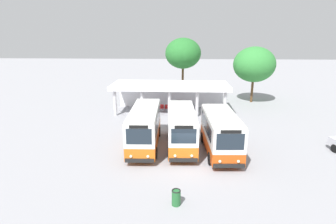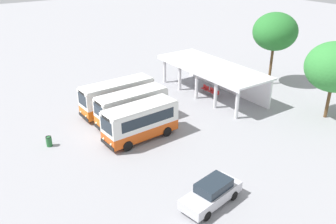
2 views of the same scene
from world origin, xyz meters
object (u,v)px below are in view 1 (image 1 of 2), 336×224
city_bus_nearest_orange (145,126)px  waiting_chair_middle_seat (171,107)px  city_bus_second_in_row (182,127)px  waiting_chair_end_by_column (162,107)px  litter_bin_apron (176,197)px  city_bus_middle_cream (221,132)px  waiting_chair_second_from_end (167,107)px  waiting_chair_fourth_seat (176,108)px  waiting_chair_fifth_seat (181,108)px

city_bus_nearest_orange → waiting_chair_middle_seat: city_bus_nearest_orange is taller
city_bus_second_in_row → waiting_chair_end_by_column: 11.12m
waiting_chair_middle_seat → litter_bin_apron: (1.00, -18.73, -0.07)m
litter_bin_apron → city_bus_middle_cream: bearing=65.1°
city_bus_second_in_row → city_bus_middle_cream: bearing=-16.0°
waiting_chair_second_from_end → litter_bin_apron: size_ratio=0.96×
waiting_chair_fourth_seat → waiting_chair_fifth_seat: size_ratio=1.00×
city_bus_second_in_row → waiting_chair_middle_seat: 10.98m
waiting_chair_fifth_seat → litter_bin_apron: (-0.14, -18.64, -0.07)m
waiting_chair_second_from_end → waiting_chair_fourth_seat: bearing=1.9°
city_bus_nearest_orange → litter_bin_apron: city_bus_nearest_orange is taller
city_bus_middle_cream → waiting_chair_end_by_column: city_bus_middle_cream is taller
city_bus_middle_cream → waiting_chair_middle_seat: city_bus_middle_cream is taller
waiting_chair_fourth_seat → waiting_chair_second_from_end: bearing=-178.1°
waiting_chair_second_from_end → litter_bin_apron: (1.57, -18.62, -0.07)m
litter_bin_apron → waiting_chair_fourth_seat: bearing=91.3°
city_bus_middle_cream → litter_bin_apron: bearing=-114.9°
city_bus_middle_cream → waiting_chair_fourth_seat: size_ratio=7.86×
waiting_chair_middle_seat → city_bus_middle_cream: bearing=-70.0°
waiting_chair_end_by_column → waiting_chair_second_from_end: (0.57, -0.05, 0.00)m
waiting_chair_fourth_seat → litter_bin_apron: bearing=-88.7°
city_bus_second_in_row → waiting_chair_fourth_seat: 10.86m
waiting_chair_second_from_end → waiting_chair_end_by_column: bearing=174.7°
city_bus_nearest_orange → waiting_chair_fourth_seat: bearing=77.8°
city_bus_middle_cream → waiting_chair_fifth_seat: size_ratio=7.86×
waiting_chair_end_by_column → city_bus_second_in_row: bearing=-77.5°
waiting_chair_second_from_end → waiting_chair_fifth_seat: same height
city_bus_second_in_row → litter_bin_apron: city_bus_second_in_row is taller
waiting_chair_fifth_seat → city_bus_nearest_orange: bearing=-105.1°
city_bus_second_in_row → waiting_chair_fifth_seat: size_ratio=8.22×
waiting_chair_second_from_end → litter_bin_apron: litter_bin_apron is taller
waiting_chair_end_by_column → waiting_chair_fifth_seat: size_ratio=1.00×
city_bus_nearest_orange → waiting_chair_second_from_end: city_bus_nearest_orange is taller
city_bus_nearest_orange → waiting_chair_end_by_column: 10.83m
city_bus_nearest_orange → waiting_chair_fifth_seat: (2.89, 10.71, -1.26)m
waiting_chair_middle_seat → waiting_chair_fourth_seat: bearing=-7.1°
city_bus_second_in_row → waiting_chair_middle_seat: city_bus_second_in_row is taller
city_bus_middle_cream → waiting_chair_second_from_end: 12.62m
waiting_chair_middle_seat → waiting_chair_second_from_end: bearing=-169.3°
city_bus_middle_cream → litter_bin_apron: 7.85m
waiting_chair_end_by_column → waiting_chair_middle_seat: size_ratio=1.00×
city_bus_nearest_orange → waiting_chair_second_from_end: bearing=83.7°
city_bus_nearest_orange → waiting_chair_end_by_column: size_ratio=8.87×
waiting_chair_end_by_column → litter_bin_apron: bearing=-83.5°
waiting_chair_middle_seat → waiting_chair_fifth_seat: same height
city_bus_second_in_row → waiting_chair_middle_seat: bearing=96.6°
waiting_chair_middle_seat → waiting_chair_end_by_column: bearing=-177.2°
city_bus_second_in_row → city_bus_middle_cream: 3.13m
city_bus_nearest_orange → waiting_chair_second_from_end: (1.18, 10.68, -1.26)m
city_bus_nearest_orange → litter_bin_apron: bearing=-70.9°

